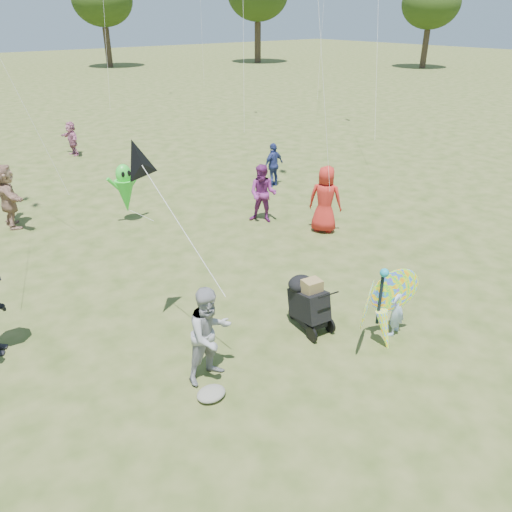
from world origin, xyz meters
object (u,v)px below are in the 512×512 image
(child_girl, at_px, (397,307))
(crowd_d, at_px, (8,196))
(butterfly_kite, at_px, (383,308))
(alien_kite, at_px, (125,190))
(crowd_c, at_px, (274,165))
(adult_man, at_px, (210,335))
(jogging_stroller, at_px, (308,300))
(crowd_a, at_px, (325,199))
(crowd_j, at_px, (72,138))
(crowd_e, at_px, (263,194))

(child_girl, relative_size, crowd_d, 0.64)
(child_girl, height_order, butterfly_kite, butterfly_kite)
(alien_kite, bearing_deg, crowd_c, -0.79)
(crowd_d, distance_m, alien_kite, 3.25)
(adult_man, xyz_separation_m, jogging_stroller, (2.27, 0.06, -0.24))
(crowd_a, distance_m, crowd_j, 12.77)
(butterfly_kite, height_order, alien_kite, alien_kite)
(crowd_c, distance_m, crowd_j, 9.45)
(alien_kite, bearing_deg, crowd_d, 147.36)
(child_girl, bearing_deg, jogging_stroller, -60.78)
(adult_man, xyz_separation_m, crowd_d, (-0.76, 9.00, 0.07))
(child_girl, distance_m, jogging_stroller, 1.67)
(adult_man, bearing_deg, child_girl, -21.83)
(child_girl, height_order, alien_kite, alien_kite)
(child_girl, distance_m, alien_kite, 8.52)
(crowd_j, xyz_separation_m, butterfly_kite, (-0.60, -16.94, 0.09))
(butterfly_kite, bearing_deg, crowd_j, 87.98)
(crowd_d, xyz_separation_m, crowd_j, (4.27, 6.76, -0.21))
(jogging_stroller, distance_m, alien_kite, 7.21)
(adult_man, relative_size, crowd_e, 1.01)
(crowd_a, xyz_separation_m, butterfly_kite, (-3.06, -4.42, -0.13))
(jogging_stroller, bearing_deg, crowd_c, 62.36)
(crowd_e, distance_m, alien_kite, 3.94)
(crowd_d, bearing_deg, jogging_stroller, -157.73)
(butterfly_kite, bearing_deg, alien_kite, 96.38)
(adult_man, height_order, butterfly_kite, adult_man)
(crowd_d, height_order, alien_kite, crowd_d)
(child_girl, bearing_deg, adult_man, -33.46)
(crowd_a, xyz_separation_m, jogging_stroller, (-3.71, -3.17, -0.32))
(child_girl, relative_size, crowd_j, 0.83)
(child_girl, relative_size, butterfly_kite, 0.66)
(child_girl, height_order, jogging_stroller, child_girl)
(child_girl, bearing_deg, alien_kite, -95.32)
(adult_man, xyz_separation_m, butterfly_kite, (2.92, -1.18, -0.05))
(adult_man, distance_m, crowd_j, 16.15)
(crowd_e, height_order, crowd_j, crowd_e)
(adult_man, height_order, crowd_a, crowd_a)
(jogging_stroller, bearing_deg, child_girl, -36.98)
(crowd_j, xyz_separation_m, alien_kite, (-1.54, -8.51, 0.26))
(jogging_stroller, bearing_deg, crowd_j, 94.00)
(crowd_e, bearing_deg, adult_man, -81.94)
(crowd_c, distance_m, butterfly_kite, 9.52)
(crowd_c, relative_size, crowd_j, 1.07)
(crowd_d, height_order, jogging_stroller, crowd_d)
(crowd_a, height_order, alien_kite, crowd_a)
(child_girl, xyz_separation_m, butterfly_kite, (-0.52, -0.05, 0.21))
(crowd_a, relative_size, crowd_e, 1.10)
(butterfly_kite, xyz_separation_m, alien_kite, (-0.94, 8.44, 0.17))
(crowd_a, distance_m, crowd_c, 4.22)
(crowd_a, height_order, butterfly_kite, crowd_a)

